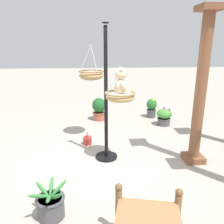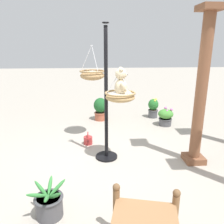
{
  "view_description": "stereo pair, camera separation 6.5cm",
  "coord_description": "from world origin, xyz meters",
  "px_view_note": "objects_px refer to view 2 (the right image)",
  "views": [
    {
      "loc": [
        3.88,
        -0.26,
        2.19
      ],
      "look_at": [
        -0.04,
        0.1,
        1.03
      ],
      "focal_mm": 35.81,
      "sensor_mm": 36.0,
      "label": 1
    },
    {
      "loc": [
        3.89,
        -0.19,
        2.19
      ],
      "look_at": [
        -0.04,
        0.1,
        1.03
      ],
      "focal_mm": 35.81,
      "sensor_mm": 36.0,
      "label": 2
    }
  ],
  "objects_px": {
    "potted_plant_bushy_green": "(49,204)",
    "watering_can": "(88,140)",
    "potted_plant_fern_front": "(153,108)",
    "potted_plant_tall_leafy": "(165,117)",
    "hanging_basket_left_high": "(92,75)",
    "display_pole_central": "(106,119)",
    "greenhouse_pillar_right": "(201,93)",
    "teddy_bear": "(122,84)",
    "hanging_basket_with_teddy": "(120,96)",
    "potted_plant_small_succulent": "(100,109)"
  },
  "relations": [
    {
      "from": "greenhouse_pillar_right",
      "to": "potted_plant_fern_front",
      "type": "height_order",
      "value": "greenhouse_pillar_right"
    },
    {
      "from": "hanging_basket_left_high",
      "to": "greenhouse_pillar_right",
      "type": "relative_size",
      "value": 0.27
    },
    {
      "from": "teddy_bear",
      "to": "potted_plant_small_succulent",
      "type": "bearing_deg",
      "value": -172.7
    },
    {
      "from": "hanging_basket_left_high",
      "to": "potted_plant_tall_leafy",
      "type": "relative_size",
      "value": 1.51
    },
    {
      "from": "display_pole_central",
      "to": "hanging_basket_left_high",
      "type": "relative_size",
      "value": 3.31
    },
    {
      "from": "watering_can",
      "to": "teddy_bear",
      "type": "bearing_deg",
      "value": 39.17
    },
    {
      "from": "potted_plant_small_succulent",
      "to": "greenhouse_pillar_right",
      "type": "bearing_deg",
      "value": 32.73
    },
    {
      "from": "potted_plant_bushy_green",
      "to": "watering_can",
      "type": "relative_size",
      "value": 1.66
    },
    {
      "from": "teddy_bear",
      "to": "potted_plant_fern_front",
      "type": "bearing_deg",
      "value": 153.83
    },
    {
      "from": "hanging_basket_with_teddy",
      "to": "greenhouse_pillar_right",
      "type": "relative_size",
      "value": 0.2
    },
    {
      "from": "watering_can",
      "to": "potted_plant_fern_front",
      "type": "bearing_deg",
      "value": 133.41
    },
    {
      "from": "potted_plant_fern_front",
      "to": "potted_plant_bushy_green",
      "type": "height_order",
      "value": "potted_plant_fern_front"
    },
    {
      "from": "potted_plant_tall_leafy",
      "to": "watering_can",
      "type": "bearing_deg",
      "value": -62.41
    },
    {
      "from": "potted_plant_fern_front",
      "to": "potted_plant_tall_leafy",
      "type": "height_order",
      "value": "potted_plant_fern_front"
    },
    {
      "from": "hanging_basket_left_high",
      "to": "watering_can",
      "type": "distance_m",
      "value": 1.52
    },
    {
      "from": "hanging_basket_with_teddy",
      "to": "potted_plant_bushy_green",
      "type": "xyz_separation_m",
      "value": [
        1.44,
        -1.09,
        -1.12
      ]
    },
    {
      "from": "teddy_bear",
      "to": "hanging_basket_left_high",
      "type": "bearing_deg",
      "value": -156.35
    },
    {
      "from": "potted_plant_bushy_green",
      "to": "watering_can",
      "type": "distance_m",
      "value": 2.31
    },
    {
      "from": "hanging_basket_left_high",
      "to": "potted_plant_fern_front",
      "type": "bearing_deg",
      "value": 128.54
    },
    {
      "from": "potted_plant_tall_leafy",
      "to": "potted_plant_small_succulent",
      "type": "height_order",
      "value": "potted_plant_small_succulent"
    },
    {
      "from": "potted_plant_tall_leafy",
      "to": "potted_plant_bushy_green",
      "type": "bearing_deg",
      "value": -37.63
    },
    {
      "from": "potted_plant_fern_front",
      "to": "watering_can",
      "type": "bearing_deg",
      "value": -46.59
    },
    {
      "from": "teddy_bear",
      "to": "potted_plant_small_succulent",
      "type": "xyz_separation_m",
      "value": [
        -2.6,
        -0.33,
        -1.18
      ]
    },
    {
      "from": "potted_plant_fern_front",
      "to": "potted_plant_tall_leafy",
      "type": "relative_size",
      "value": 1.21
    },
    {
      "from": "hanging_basket_left_high",
      "to": "potted_plant_small_succulent",
      "type": "relative_size",
      "value": 1.13
    },
    {
      "from": "potted_plant_bushy_green",
      "to": "watering_can",
      "type": "height_order",
      "value": "potted_plant_bushy_green"
    },
    {
      "from": "display_pole_central",
      "to": "greenhouse_pillar_right",
      "type": "bearing_deg",
      "value": 80.26
    },
    {
      "from": "potted_plant_fern_front",
      "to": "potted_plant_small_succulent",
      "type": "distance_m",
      "value": 1.68
    },
    {
      "from": "display_pole_central",
      "to": "greenhouse_pillar_right",
      "type": "relative_size",
      "value": 0.91
    },
    {
      "from": "display_pole_central",
      "to": "hanging_basket_left_high",
      "type": "xyz_separation_m",
      "value": [
        -1.08,
        -0.26,
        0.73
      ]
    },
    {
      "from": "display_pole_central",
      "to": "potted_plant_fern_front",
      "type": "xyz_separation_m",
      "value": [
        -2.57,
        1.61,
        -0.5
      ]
    },
    {
      "from": "potted_plant_tall_leafy",
      "to": "watering_can",
      "type": "relative_size",
      "value": 1.48
    },
    {
      "from": "hanging_basket_with_teddy",
      "to": "teddy_bear",
      "type": "height_order",
      "value": "teddy_bear"
    },
    {
      "from": "watering_can",
      "to": "potted_plant_bushy_green",
      "type": "bearing_deg",
      "value": -11.13
    },
    {
      "from": "hanging_basket_with_teddy",
      "to": "hanging_basket_left_high",
      "type": "distance_m",
      "value": 1.35
    },
    {
      "from": "greenhouse_pillar_right",
      "to": "potted_plant_small_succulent",
      "type": "xyz_separation_m",
      "value": [
        -2.74,
        -1.76,
        -1.02
      ]
    },
    {
      "from": "greenhouse_pillar_right",
      "to": "potted_plant_small_succulent",
      "type": "relative_size",
      "value": 4.13
    },
    {
      "from": "hanging_basket_with_teddy",
      "to": "potted_plant_small_succulent",
      "type": "bearing_deg",
      "value": -173.23
    },
    {
      "from": "hanging_basket_with_teddy",
      "to": "greenhouse_pillar_right",
      "type": "xyz_separation_m",
      "value": [
        0.14,
        1.45,
        0.07
      ]
    },
    {
      "from": "potted_plant_bushy_green",
      "to": "hanging_basket_with_teddy",
      "type": "bearing_deg",
      "value": 142.83
    },
    {
      "from": "teddy_bear",
      "to": "potted_plant_tall_leafy",
      "type": "distance_m",
      "value": 2.78
    },
    {
      "from": "hanging_basket_with_teddy",
      "to": "potted_plant_tall_leafy",
      "type": "xyz_separation_m",
      "value": [
        -1.96,
        1.53,
        -1.05
      ]
    },
    {
      "from": "display_pole_central",
      "to": "hanging_basket_with_teddy",
      "type": "xyz_separation_m",
      "value": [
        0.15,
        0.25,
        0.49
      ]
    },
    {
      "from": "greenhouse_pillar_right",
      "to": "potted_plant_small_succulent",
      "type": "bearing_deg",
      "value": -147.27
    },
    {
      "from": "hanging_basket_left_high",
      "to": "potted_plant_small_succulent",
      "type": "bearing_deg",
      "value": 171.53
    },
    {
      "from": "potted_plant_fern_front",
      "to": "watering_can",
      "type": "xyz_separation_m",
      "value": [
        1.9,
        -2.01,
        -0.22
      ]
    },
    {
      "from": "teddy_bear",
      "to": "potted_plant_fern_front",
      "type": "height_order",
      "value": "teddy_bear"
    },
    {
      "from": "display_pole_central",
      "to": "potted_plant_fern_front",
      "type": "distance_m",
      "value": 3.08
    },
    {
      "from": "display_pole_central",
      "to": "teddy_bear",
      "type": "bearing_deg",
      "value": 61.33
    },
    {
      "from": "potted_plant_bushy_green",
      "to": "teddy_bear",
      "type": "bearing_deg",
      "value": 142.22
    }
  ]
}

